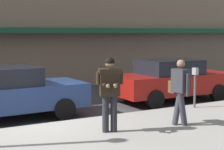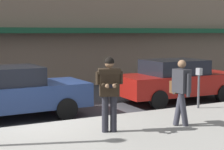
# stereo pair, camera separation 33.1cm
# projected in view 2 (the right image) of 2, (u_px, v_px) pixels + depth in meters

# --- Properties ---
(ground_plane) EXTENTS (80.00, 80.00, 0.00)m
(ground_plane) POSITION_uv_depth(u_px,v_px,m) (40.00, 126.00, 10.07)
(ground_plane) COLOR #3D3D42
(sidewalk) EXTENTS (32.00, 5.30, 0.14)m
(sidewalk) POSITION_uv_depth(u_px,v_px,m) (124.00, 147.00, 8.02)
(sidewalk) COLOR #99968E
(sidewalk) RESTS_ON ground
(curb_paint_line) EXTENTS (28.00, 0.12, 0.01)m
(curb_paint_line) POSITION_uv_depth(u_px,v_px,m) (74.00, 122.00, 10.58)
(curb_paint_line) COLOR silver
(curb_paint_line) RESTS_ON ground
(parked_sedan_mid) EXTENTS (4.54, 2.00, 1.54)m
(parked_sedan_mid) POSITION_uv_depth(u_px,v_px,m) (9.00, 92.00, 10.81)
(parked_sedan_mid) COLOR navy
(parked_sedan_mid) RESTS_ON ground
(parked_sedan_far) EXTENTS (4.54, 2.01, 1.54)m
(parked_sedan_far) POSITION_uv_depth(u_px,v_px,m) (177.00, 80.00, 13.57)
(parked_sedan_far) COLOR maroon
(parked_sedan_far) RESTS_ON ground
(man_texting_on_phone) EXTENTS (0.61, 0.65, 1.81)m
(man_texting_on_phone) POSITION_uv_depth(u_px,v_px,m) (109.00, 86.00, 8.86)
(man_texting_on_phone) COLOR #23232B
(man_texting_on_phone) RESTS_ON sidewalk
(pedestrian_with_bag) EXTENTS (0.35, 0.72, 1.70)m
(pedestrian_with_bag) POSITION_uv_depth(u_px,v_px,m) (181.00, 88.00, 9.49)
(pedestrian_with_bag) COLOR #33333D
(pedestrian_with_bag) RESTS_ON sidewalk
(parking_meter) EXTENTS (0.12, 0.18, 1.27)m
(parking_meter) POSITION_uv_depth(u_px,v_px,m) (199.00, 82.00, 11.73)
(parking_meter) COLOR #4C4C51
(parking_meter) RESTS_ON sidewalk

